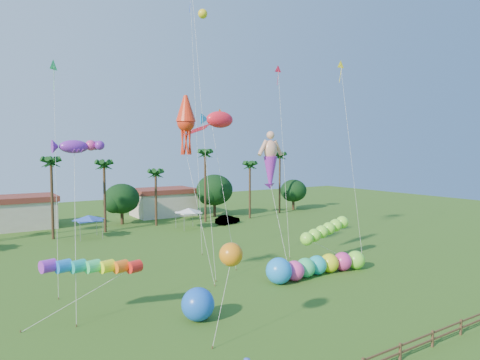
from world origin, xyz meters
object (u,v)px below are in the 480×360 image
caterpillar_inflatable (314,266)px  blue_ball (198,304)px  car_b (228,220)px  spectator_b (273,268)px

caterpillar_inflatable → blue_ball: size_ratio=4.97×
car_b → spectator_b: size_ratio=2.66×
car_b → blue_ball: 37.86m
caterpillar_inflatable → spectator_b: bearing=151.1°
caterpillar_inflatable → blue_ball: (-13.57, -3.24, 0.17)m
car_b → blue_ball: size_ratio=1.88×
blue_ball → spectator_b: bearing=26.3°
spectator_b → blue_ball: bearing=-108.7°
car_b → caterpillar_inflatable: (-7.94, -27.92, 0.26)m
car_b → caterpillar_inflatable: 29.03m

